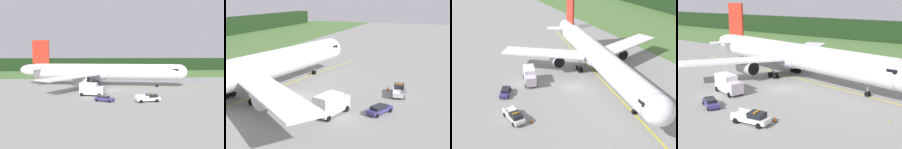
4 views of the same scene
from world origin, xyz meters
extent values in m
plane|color=gray|center=(0.00, 0.00, 0.00)|extent=(320.00, 320.00, 0.00)
cube|color=#4C7137|center=(0.00, 52.42, 0.02)|extent=(320.00, 43.52, 0.04)
cube|color=black|center=(0.00, 74.56, 3.99)|extent=(288.00, 6.39, 7.98)
cube|color=yellow|center=(-2.84, 8.36, 0.00)|extent=(73.74, 13.23, 0.01)
cylinder|color=white|center=(-2.84, 8.36, 4.87)|extent=(46.96, 13.22, 5.22)
ellipsoid|color=white|center=(21.21, 4.14, 4.87)|extent=(6.56, 6.13, 5.22)
ellipsoid|color=white|center=(-27.41, 12.67, 5.26)|extent=(8.90, 5.30, 3.92)
ellipsoid|color=#ABADBF|center=(-5.15, 8.77, 3.44)|extent=(12.20, 7.37, 2.87)
cube|color=black|center=(19.99, 4.36, 5.78)|extent=(2.63, 5.20, 0.70)
cube|color=white|center=(-8.28, 20.83, 4.22)|extent=(10.89, 21.21, 0.35)
cylinder|color=#B4B4B4|center=(-6.90, 17.73, 2.77)|extent=(4.73, 3.59, 2.90)
cylinder|color=black|center=(-4.74, 17.35, 2.77)|extent=(0.58, 2.65, 2.66)
cube|color=white|center=(-12.20, -1.51, 4.22)|extent=(16.45, 19.62, 0.35)
cylinder|color=#B4B4B4|center=(-9.85, 0.94, 2.77)|extent=(4.73, 3.59, 2.90)
cylinder|color=black|center=(-7.69, 0.56, 2.77)|extent=(0.58, 2.65, 2.66)
cube|color=red|center=(-24.16, 12.10, 10.68)|extent=(5.80, 1.44, 9.52)
cube|color=white|center=(-24.03, 15.68, 5.78)|extent=(3.58, 7.01, 0.28)
cube|color=white|center=(-25.26, 8.69, 5.78)|extent=(5.50, 7.17, 0.28)
cylinder|color=gray|center=(14.66, 5.29, 1.58)|extent=(0.20, 0.20, 2.26)
cylinder|color=black|center=(14.70, 5.55, 0.45)|extent=(0.92, 0.37, 0.90)
cylinder|color=black|center=(14.61, 5.03, 0.45)|extent=(0.92, 0.37, 0.90)
cylinder|color=gray|center=(-5.54, 12.28, 1.73)|extent=(0.28, 0.28, 2.26)
cylinder|color=black|center=(-4.92, 11.81, 0.60)|extent=(1.23, 0.50, 1.20)
cylinder|color=black|center=(-4.79, 12.50, 0.60)|extent=(1.23, 0.50, 1.20)
cylinder|color=black|center=(-6.29, 12.06, 0.60)|extent=(1.23, 0.50, 1.20)
cylinder|color=black|center=(-6.17, 12.75, 0.60)|extent=(1.23, 0.50, 1.20)
cylinder|color=gray|center=(-6.72, 5.60, 1.73)|extent=(0.28, 0.28, 2.26)
cylinder|color=black|center=(-5.97, 5.82, 0.60)|extent=(1.23, 0.50, 1.20)
cylinder|color=black|center=(-6.09, 5.13, 0.60)|extent=(1.23, 0.50, 1.20)
cylinder|color=black|center=(-7.35, 6.06, 0.60)|extent=(1.23, 0.50, 1.20)
cylinder|color=black|center=(-7.47, 5.37, 0.60)|extent=(1.23, 0.50, 1.20)
cube|color=silver|center=(6.35, -15.46, 0.73)|extent=(5.73, 2.70, 0.70)
cube|color=black|center=(7.33, -15.32, 1.43)|extent=(2.43, 2.09, 0.70)
cube|color=silver|center=(4.91, -14.72, 1.31)|extent=(2.64, 0.46, 0.45)
cube|color=silver|center=(5.16, -16.56, 1.31)|extent=(2.64, 0.46, 0.45)
cube|color=orange|center=(7.33, -15.32, 1.86)|extent=(0.39, 1.39, 0.16)
cylinder|color=black|center=(8.07, -14.21, 0.38)|extent=(0.79, 0.34, 0.76)
cylinder|color=black|center=(8.34, -16.19, 0.38)|extent=(0.79, 0.34, 0.76)
cylinder|color=black|center=(4.35, -14.73, 0.38)|extent=(0.79, 0.34, 0.76)
cylinder|color=black|center=(4.63, -16.71, 0.38)|extent=(0.79, 0.34, 0.76)
cube|color=silver|center=(-4.13, -8.20, 1.45)|extent=(2.45, 2.80, 2.00)
cube|color=white|center=(-7.17, -7.41, 1.90)|extent=(4.86, 3.43, 2.90)
cylinder|color=#99999E|center=(-6.32, -7.63, 0.36)|extent=(0.77, 0.29, 1.04)
cylinder|color=#99999E|center=(-8.02, -7.19, 0.36)|extent=(0.77, 0.29, 1.04)
cylinder|color=black|center=(-3.83, -7.04, 0.45)|extent=(0.94, 0.48, 0.90)
cylinder|color=black|center=(-4.43, -9.36, 0.45)|extent=(0.94, 0.48, 0.90)
cylinder|color=black|center=(-8.36, -5.86, 0.45)|extent=(0.94, 0.48, 0.90)
cylinder|color=black|center=(-8.97, -8.18, 0.45)|extent=(0.94, 0.48, 0.90)
cube|color=navy|center=(-3.36, -14.24, 0.57)|extent=(4.77, 3.49, 0.55)
cube|color=black|center=(-3.56, -14.15, 1.08)|extent=(2.91, 2.44, 0.45)
cylinder|color=black|center=(-1.57, -14.14, 0.30)|extent=(0.62, 0.42, 0.60)
cylinder|color=black|center=(-2.33, -15.71, 0.30)|extent=(0.62, 0.42, 0.60)
cylinder|color=black|center=(-4.38, -12.78, 0.30)|extent=(0.62, 0.42, 0.60)
cylinder|color=black|center=(-5.15, -14.34, 0.30)|extent=(0.62, 0.42, 0.60)
cube|color=black|center=(8.62, -13.00, 0.01)|extent=(0.60, 0.60, 0.03)
cone|color=orange|center=(8.62, -13.00, 0.39)|extent=(0.46, 0.46, 0.72)
cylinder|color=yellow|center=(21.62, -4.08, 0.20)|extent=(0.10, 0.10, 0.40)
sphere|color=blue|center=(21.62, -4.08, 0.45)|extent=(0.12, 0.12, 0.12)
cylinder|color=yellow|center=(-24.83, -4.08, 0.17)|extent=(0.10, 0.10, 0.34)
sphere|color=blue|center=(-24.83, -4.08, 0.39)|extent=(0.12, 0.12, 0.12)
camera|label=1|loc=(-5.04, -60.69, 10.80)|focal=33.17mm
camera|label=2|loc=(-45.31, -23.53, 17.06)|focal=48.03mm
camera|label=3|loc=(48.64, -26.49, 29.33)|focal=45.16mm
camera|label=4|loc=(33.85, -44.15, 16.78)|focal=49.40mm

